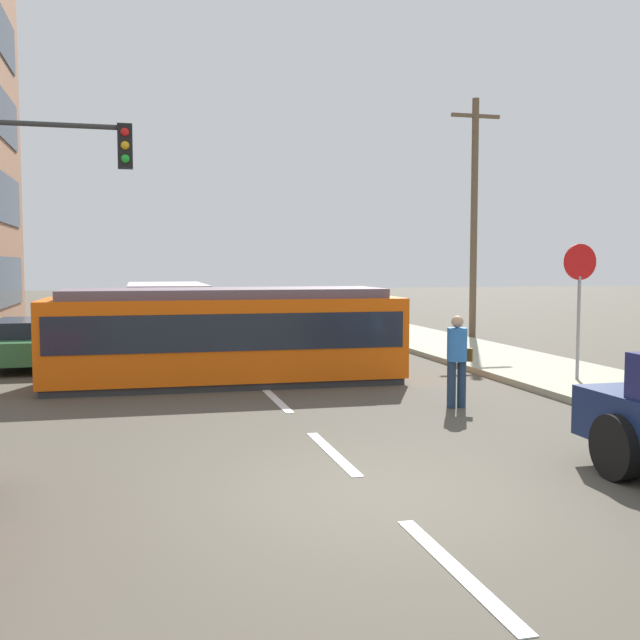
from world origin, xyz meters
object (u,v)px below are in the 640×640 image
streetcar_tram (225,334)px  stop_sign (579,283)px  parked_sedan_mid (33,341)px  traffic_light_mast (32,201)px  utility_pole_mid (474,214)px  pedestrian_crossing (457,356)px  city_bus (167,308)px

streetcar_tram → stop_sign: 7.66m
parked_sedan_mid → traffic_light_mast: 6.14m
traffic_light_mast → stop_sign: bearing=-5.4°
utility_pole_mid → stop_sign: bearing=-103.8°
streetcar_tram → utility_pole_mid: bearing=39.1°
utility_pole_mid → pedestrian_crossing: bearing=-117.1°
city_bus → traffic_light_mast: (-2.88, -10.48, 2.66)m
pedestrian_crossing → traffic_light_mast: (-7.44, 2.61, 2.83)m
streetcar_tram → city_bus: (-0.85, 9.22, 0.04)m
pedestrian_crossing → streetcar_tram: bearing=133.9°
streetcar_tram → utility_pole_mid: size_ratio=0.92×
streetcar_tram → utility_pole_mid: (9.74, 7.91, 3.28)m
streetcar_tram → traffic_light_mast: traffic_light_mast is taller
stop_sign → pedestrian_crossing: bearing=-155.8°
stop_sign → streetcar_tram: bearing=162.4°
city_bus → utility_pole_mid: bearing=-7.0°
pedestrian_crossing → utility_pole_mid: 13.66m
utility_pole_mid → traffic_light_mast: bearing=-145.7°
city_bus → parked_sedan_mid: city_bus is taller
parked_sedan_mid → stop_sign: stop_sign is taller
pedestrian_crossing → parked_sedan_mid: pedestrian_crossing is taller
city_bus → parked_sedan_mid: bearing=-124.4°
streetcar_tram → stop_sign: stop_sign is taller
streetcar_tram → parked_sedan_mid: bearing=138.3°
pedestrian_crossing → parked_sedan_mid: size_ratio=0.38×
pedestrian_crossing → traffic_light_mast: traffic_light_mast is taller
stop_sign → utility_pole_mid: (2.51, 10.20, 2.16)m
city_bus → utility_pole_mid: utility_pole_mid is taller
pedestrian_crossing → parked_sedan_mid: (-8.16, 7.83, -0.32)m
parked_sedan_mid → utility_pole_mid: 15.19m
utility_pole_mid → city_bus: bearing=173.0°
city_bus → traffic_light_mast: 11.19m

